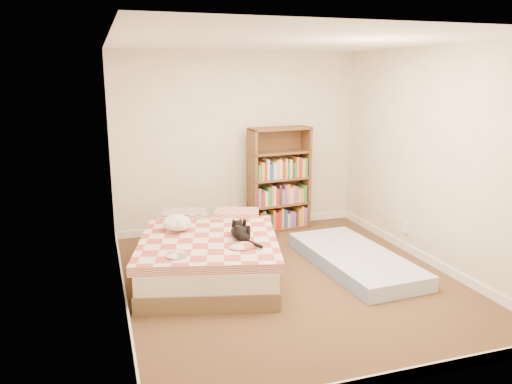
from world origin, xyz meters
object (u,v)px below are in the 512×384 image
object	(u,v)px
bed	(209,252)
floor_mattress	(355,259)
black_cat	(240,232)
white_dog	(178,223)
bookshelf	(279,192)

from	to	relation	value
bed	floor_mattress	bearing A→B (deg)	2.67
black_cat	white_dog	bearing A→B (deg)	148.39
bookshelf	black_cat	size ratio (longest dim) A/B	2.12
bookshelf	floor_mattress	xyz separation A→B (m)	(0.33, -1.67, -0.46)
bed	black_cat	xyz separation A→B (m)	(0.28, -0.30, 0.30)
floor_mattress	black_cat	bearing A→B (deg)	175.63
black_cat	bed	bearing A→B (deg)	140.88
floor_mattress	black_cat	distance (m)	1.45
floor_mattress	white_dog	size ratio (longest dim) A/B	4.02
white_dog	bed	bearing A→B (deg)	-0.81
bookshelf	black_cat	bearing A→B (deg)	-128.62
bed	white_dog	bearing A→B (deg)	163.12
black_cat	white_dog	xyz separation A→B (m)	(-0.58, 0.48, 0.02)
bed	black_cat	bearing A→B (deg)	-33.02
black_cat	white_dog	size ratio (longest dim) A/B	1.50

